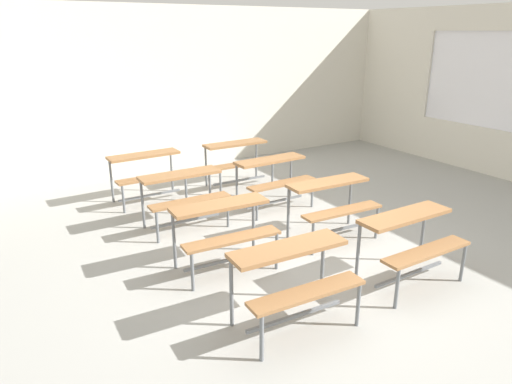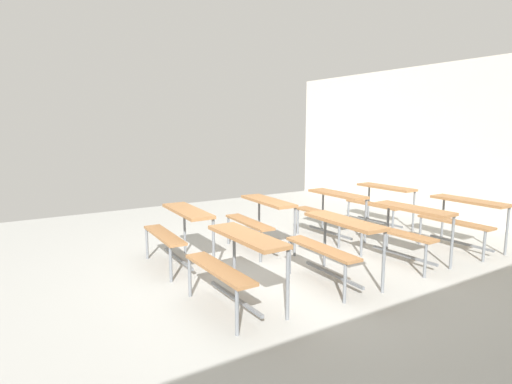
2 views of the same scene
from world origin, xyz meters
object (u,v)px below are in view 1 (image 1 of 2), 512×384
(desk_bench_r1c1, at_px, (333,197))
(desk_bench_r3c1, at_px, (238,154))
(desk_bench_r0c1, at_px, (412,233))
(desk_bench_r2c1, at_px, (274,172))
(desk_bench_r1c0, at_px, (224,222))
(desk_bench_r2c0, at_px, (184,188))
(desk_bench_r0c0, at_px, (294,269))
(desk_bench_r3c0, at_px, (147,166))

(desk_bench_r1c1, bearing_deg, desk_bench_r3c1, 91.78)
(desk_bench_r0c1, xyz_separation_m, desk_bench_r2c1, (-0.01, 2.60, 0.00))
(desk_bench_r1c0, height_order, desk_bench_r2c0, same)
(desk_bench_r0c0, relative_size, desk_bench_r2c0, 1.02)
(desk_bench_r2c0, relative_size, desk_bench_r3c0, 0.99)
(desk_bench_r1c0, distance_m, desk_bench_r2c1, 2.01)
(desk_bench_r3c0, xyz_separation_m, desk_bench_r3c1, (1.59, -0.05, 0.00))
(desk_bench_r2c1, height_order, desk_bench_r3c1, same)
(desk_bench_r1c0, xyz_separation_m, desk_bench_r2c0, (0.07, 1.31, 0.00))
(desk_bench_r0c1, distance_m, desk_bench_r3c1, 3.81)
(desk_bench_r1c0, distance_m, desk_bench_r2c0, 1.32)
(desk_bench_r0c1, xyz_separation_m, desk_bench_r3c1, (0.05, 3.81, 0.00))
(desk_bench_r2c0, bearing_deg, desk_bench_r2c1, 0.31)
(desk_bench_r0c1, distance_m, desk_bench_r2c0, 2.98)
(desk_bench_r3c1, bearing_deg, desk_bench_r3c0, 178.67)
(desk_bench_r0c0, xyz_separation_m, desk_bench_r0c1, (1.50, 0.00, 0.00))
(desk_bench_r1c1, relative_size, desk_bench_r3c1, 1.02)
(desk_bench_r1c0, distance_m, desk_bench_r3c0, 2.58)
(desk_bench_r3c0, bearing_deg, desk_bench_r2c1, -41.18)
(desk_bench_r0c0, bearing_deg, desk_bench_r1c1, 42.82)
(desk_bench_r1c0, relative_size, desk_bench_r3c1, 1.02)
(desk_bench_r1c1, xyz_separation_m, desk_bench_r3c0, (-1.56, 2.56, 0.00))
(desk_bench_r0c1, xyz_separation_m, desk_bench_r2c0, (-1.46, 2.60, 0.00))
(desk_bench_r2c1, bearing_deg, desk_bench_r0c0, -121.39)
(desk_bench_r0c0, xyz_separation_m, desk_bench_r1c0, (-0.03, 1.29, 0.00))
(desk_bench_r0c0, xyz_separation_m, desk_bench_r3c1, (1.55, 3.81, 0.00))
(desk_bench_r0c1, height_order, desk_bench_r3c0, same)
(desk_bench_r0c0, height_order, desk_bench_r0c1, same)
(desk_bench_r0c1, height_order, desk_bench_r1c1, same)
(desk_bench_r1c0, bearing_deg, desk_bench_r0c0, -85.65)
(desk_bench_r1c1, relative_size, desk_bench_r2c1, 1.01)
(desk_bench_r1c1, bearing_deg, desk_bench_r3c0, 123.76)
(desk_bench_r1c1, xyz_separation_m, desk_bench_r3c1, (0.03, 2.51, 0.00))
(desk_bench_r0c0, bearing_deg, desk_bench_r2c1, 62.53)
(desk_bench_r2c1, relative_size, desk_bench_r3c0, 1.00)
(desk_bench_r3c1, bearing_deg, desk_bench_r1c1, -90.01)
(desk_bench_r1c1, xyz_separation_m, desk_bench_r2c1, (-0.04, 1.30, 0.00))
(desk_bench_r1c0, relative_size, desk_bench_r3c0, 1.01)
(desk_bench_r3c0, relative_size, desk_bench_r3c1, 1.01)
(desk_bench_r0c1, bearing_deg, desk_bench_r2c1, 89.73)
(desk_bench_r0c1, relative_size, desk_bench_r2c0, 1.00)
(desk_bench_r1c1, height_order, desk_bench_r3c1, same)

